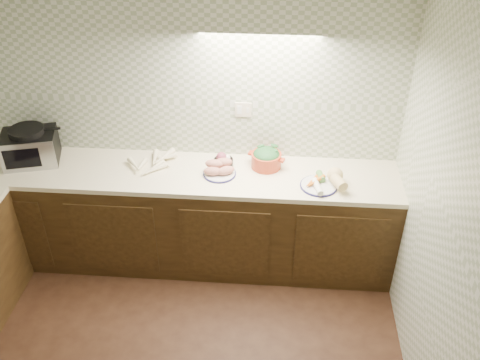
# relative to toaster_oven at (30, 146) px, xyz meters

# --- Properties ---
(room) EXTENTS (3.60, 3.60, 2.60)m
(room) POSITION_rel_toaster_oven_xyz_m (1.15, -1.57, 0.59)
(room) COLOR black
(room) RESTS_ON ground
(counter) EXTENTS (3.60, 3.60, 0.90)m
(counter) POSITION_rel_toaster_oven_xyz_m (0.47, -0.88, -0.59)
(counter) COLOR black
(counter) RESTS_ON ground
(toaster_oven) EXTENTS (0.49, 0.42, 0.30)m
(toaster_oven) POSITION_rel_toaster_oven_xyz_m (0.00, 0.00, 0.00)
(toaster_oven) COLOR black
(toaster_oven) RESTS_ON counter
(parsnip_pile) EXTENTS (0.31, 0.31, 0.07)m
(parsnip_pile) POSITION_rel_toaster_oven_xyz_m (0.96, -0.04, -0.11)
(parsnip_pile) COLOR #F7F5C4
(parsnip_pile) RESTS_ON counter
(sweet_potato_plate) EXTENTS (0.26, 0.26, 0.12)m
(sweet_potato_plate) POSITION_rel_toaster_oven_xyz_m (1.53, -0.07, -0.09)
(sweet_potato_plate) COLOR #171447
(sweet_potato_plate) RESTS_ON counter
(onion_bowl) EXTENTS (0.16, 0.16, 0.12)m
(onion_bowl) POSITION_rel_toaster_oven_xyz_m (1.55, 0.05, -0.09)
(onion_bowl) COLOR black
(onion_bowl) RESTS_ON counter
(dutch_oven) EXTENTS (0.31, 0.31, 0.17)m
(dutch_oven) POSITION_rel_toaster_oven_xyz_m (1.90, 0.06, -0.06)
(dutch_oven) COLOR #AB351A
(dutch_oven) RESTS_ON counter
(veg_plate) EXTENTS (0.36, 0.35, 0.13)m
(veg_plate) POSITION_rel_toaster_oven_xyz_m (2.36, -0.15, -0.09)
(veg_plate) COLOR #171447
(veg_plate) RESTS_ON counter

